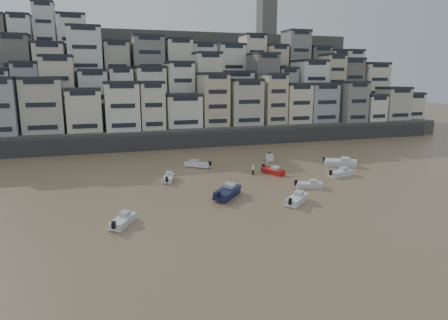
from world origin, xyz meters
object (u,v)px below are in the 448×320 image
object	(u,v)px
boat_c	(227,191)
boat_e	(273,170)
boat_a	(297,198)
boat_h	(198,163)
person_pink	(253,170)
boat_i	(270,157)
boat_b	(309,184)
boat_d	(341,172)
boat_f	(168,177)
boat_j	(123,219)
boat_g	(340,162)

from	to	relation	value
boat_c	boat_e	xyz separation A→B (m)	(11.88, 10.59, -0.22)
boat_a	boat_e	bearing A→B (deg)	33.71
boat_h	person_pink	world-z (taller)	person_pink
boat_c	boat_i	xyz separation A→B (m)	(16.05, 21.05, -0.22)
boat_a	boat_b	size ratio (longest dim) A/B	1.23
boat_c	boat_i	size ratio (longest dim) A/B	1.32
boat_a	boat_b	bearing A→B (deg)	5.87
boat_a	person_pink	xyz separation A→B (m)	(0.42, 16.51, 0.14)
boat_d	boat_e	xyz separation A→B (m)	(-10.32, 5.00, -0.03)
boat_f	boat_j	world-z (taller)	boat_j
boat_a	person_pink	world-z (taller)	person_pink
boat_g	boat_j	distance (m)	45.19
boat_a	boat_h	distance (m)	26.08
boat_a	boat_d	bearing A→B (deg)	-4.89
boat_b	boat_g	xyz separation A→B (m)	(13.15, 11.41, 0.28)
boat_a	boat_j	size ratio (longest dim) A/B	1.09
boat_d	boat_b	bearing A→B (deg)	-165.64
boat_a	boat_h	bearing A→B (deg)	63.49
boat_a	person_pink	bearing A→B (deg)	46.03
boat_a	boat_h	world-z (taller)	boat_a
boat_f	person_pink	xyz separation A→B (m)	(14.58, -0.38, 0.23)
boat_a	boat_b	distance (m)	8.15
boat_e	boat_c	bearing A→B (deg)	-67.86
boat_i	person_pink	bearing A→B (deg)	-14.67
boat_b	boat_h	xyz separation A→B (m)	(-12.60, 18.98, 0.13)
boat_b	boat_h	distance (m)	22.78
boat_f	boat_j	distance (m)	19.82
boat_d	boat_h	xyz separation A→B (m)	(-21.42, 14.10, 0.01)
boat_a	boat_c	bearing A→B (deg)	103.48
boat_a	boat_g	size ratio (longest dim) A/B	0.84
boat_a	boat_f	distance (m)	22.04
boat_e	boat_b	bearing A→B (deg)	-10.95
boat_h	boat_d	bearing A→B (deg)	-173.91
boat_a	boat_d	world-z (taller)	boat_a
boat_d	boat_c	bearing A→B (deg)	179.56
boat_h	boat_e	bearing A→B (deg)	-179.90
boat_d	boat_j	xyz separation A→B (m)	(-36.90, -11.99, -0.04)
boat_b	boat_i	xyz separation A→B (m)	(2.68, 20.34, 0.09)
boat_a	boat_b	xyz separation A→B (m)	(5.41, 6.09, -0.14)
boat_a	boat_e	size ratio (longest dim) A/B	1.07
boat_h	boat_i	bearing A→B (deg)	-135.47
boat_d	person_pink	distance (m)	14.88
boat_c	boat_g	xyz separation A→B (m)	(26.52, 12.13, -0.02)
boat_f	person_pink	distance (m)	14.59
boat_e	boat_i	bearing A→B (deg)	138.67
boat_a	boat_g	bearing A→B (deg)	0.81
boat_d	boat_h	world-z (taller)	boat_h
boat_h	boat_c	bearing A→B (deg)	127.19
boat_g	boat_h	distance (m)	26.84
boat_b	boat_f	xyz separation A→B (m)	(-19.58, 10.79, 0.05)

